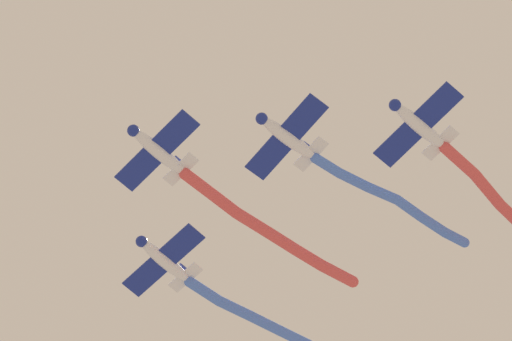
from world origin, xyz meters
The scene contains 6 objects.
airplane_lead centered at (2.22, -3.17, 79.84)m, with size 6.80×5.90×1.83m.
smoke_trail_lead centered at (-3.20, 5.34, 79.47)m, with size 8.19×13.99×1.51m.
airplane_left_wing centered at (4.29, 5.76, 79.84)m, with size 7.03×5.72×1.83m.
smoke_trail_left_wing centered at (-0.13, 14.03, 80.18)m, with size 6.88×12.75×1.69m.
airplane_right_wing centered at (-6.88, -2.05, 80.14)m, with size 6.72×5.94×1.83m.
airplane_slot centered at (6.37, 14.69, 79.54)m, with size 6.91×5.83×1.83m.
Camera 1 is at (39.62, -0.36, 3.84)m, focal length 84.20 mm.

